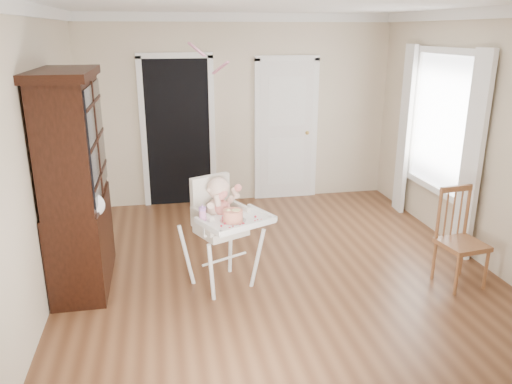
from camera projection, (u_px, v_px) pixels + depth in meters
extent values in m
plane|color=#53311C|center=(278.00, 272.00, 5.34)|extent=(5.00, 5.00, 0.00)
plane|color=white|center=(282.00, 3.00, 4.51)|extent=(5.00, 5.00, 0.00)
plane|color=beige|center=(240.00, 111.00, 7.26)|extent=(4.50, 0.00, 4.50)
plane|color=beige|center=(39.00, 160.00, 4.52)|extent=(0.00, 5.00, 5.00)
plane|color=beige|center=(484.00, 140.00, 5.34)|extent=(0.00, 5.00, 5.00)
cube|color=black|center=(178.00, 134.00, 7.17)|extent=(0.90, 0.03, 2.10)
cube|color=white|center=(143.00, 135.00, 7.08)|extent=(0.08, 0.05, 2.18)
cube|color=white|center=(212.00, 133.00, 7.26)|extent=(0.08, 0.05, 2.18)
cube|color=white|center=(174.00, 55.00, 6.83)|extent=(1.06, 0.05, 0.08)
cube|color=white|center=(286.00, 131.00, 7.47)|extent=(0.80, 0.05, 2.05)
cube|color=white|center=(257.00, 132.00, 7.39)|extent=(0.08, 0.05, 2.13)
cube|color=white|center=(314.00, 130.00, 7.55)|extent=(0.08, 0.05, 2.13)
sphere|color=gold|center=(307.00, 133.00, 7.50)|extent=(0.06, 0.06, 0.06)
cube|color=white|center=(443.00, 122.00, 6.06)|extent=(0.02, 1.20, 1.60)
cube|color=white|center=(449.00, 51.00, 5.80)|extent=(0.06, 1.36, 0.08)
cube|color=white|center=(472.00, 158.00, 5.40)|extent=(0.08, 0.28, 2.30)
cube|color=white|center=(405.00, 131.00, 6.86)|extent=(0.08, 0.28, 2.30)
cylinder|color=white|center=(212.00, 274.00, 4.65)|extent=(0.10, 0.17, 0.66)
cylinder|color=white|center=(257.00, 259.00, 4.95)|extent=(0.17, 0.10, 0.66)
cylinder|color=white|center=(187.00, 256.00, 5.02)|extent=(0.17, 0.10, 0.66)
cylinder|color=white|center=(230.00, 243.00, 5.32)|extent=(0.10, 0.17, 0.66)
cylinder|color=white|center=(225.00, 259.00, 4.94)|extent=(0.47, 0.24, 0.03)
cube|color=silver|center=(221.00, 229.00, 4.89)|extent=(0.55, 0.54, 0.09)
cube|color=silver|center=(202.00, 221.00, 4.73)|extent=(0.20, 0.36, 0.20)
cube|color=silver|center=(238.00, 212.00, 4.97)|extent=(0.20, 0.36, 0.20)
cube|color=silver|center=(210.00, 199.00, 4.95)|extent=(0.41, 0.24, 0.48)
cube|color=white|center=(236.00, 221.00, 4.63)|extent=(0.75, 0.66, 0.03)
cube|color=white|center=(249.00, 226.00, 4.46)|extent=(0.57, 0.29, 0.04)
ellipsoid|color=beige|center=(219.00, 212.00, 4.86)|extent=(0.31, 0.28, 0.31)
sphere|color=beige|center=(218.00, 188.00, 4.79)|extent=(0.28, 0.28, 0.21)
sphere|color=red|center=(222.00, 208.00, 4.79)|extent=(0.16, 0.16, 0.16)
sphere|color=red|center=(221.00, 196.00, 4.72)|extent=(0.08, 0.08, 0.08)
sphere|color=red|center=(238.00, 188.00, 4.82)|extent=(0.07, 0.07, 0.07)
cylinder|color=silver|center=(233.00, 221.00, 4.59)|extent=(0.24, 0.24, 0.01)
cylinder|color=red|center=(233.00, 215.00, 4.57)|extent=(0.18, 0.18, 0.10)
cylinder|color=#F2E08C|center=(236.00, 211.00, 4.56)|extent=(0.08, 0.08, 0.02)
cylinder|color=#CC7CB0|center=(203.00, 215.00, 4.59)|extent=(0.06, 0.06, 0.10)
cylinder|color=#A16ABA|center=(202.00, 209.00, 4.57)|extent=(0.07, 0.07, 0.03)
cone|color=#A16ABA|center=(202.00, 205.00, 4.56)|extent=(0.02, 0.02, 0.04)
cube|color=black|center=(82.00, 241.00, 5.01)|extent=(0.49, 1.18, 0.89)
cube|color=black|center=(70.00, 140.00, 4.69)|extent=(0.45, 1.18, 1.18)
cube|color=black|center=(93.00, 146.00, 4.46)|extent=(0.02, 0.51, 1.04)
cube|color=black|center=(100.00, 133.00, 5.01)|extent=(0.02, 0.51, 1.04)
cube|color=black|center=(63.00, 74.00, 4.50)|extent=(0.53, 1.26, 0.08)
ellipsoid|color=white|center=(94.00, 205.00, 4.57)|extent=(0.20, 0.16, 0.22)
cube|color=brown|center=(462.00, 245.00, 4.96)|extent=(0.45, 0.45, 0.05)
cylinder|color=brown|center=(457.00, 274.00, 4.82)|extent=(0.03, 0.03, 0.43)
cylinder|color=brown|center=(486.00, 269.00, 4.93)|extent=(0.03, 0.03, 0.43)
cylinder|color=brown|center=(434.00, 259.00, 5.14)|extent=(0.03, 0.03, 0.43)
cylinder|color=brown|center=(462.00, 255.00, 5.24)|extent=(0.03, 0.03, 0.43)
cylinder|color=brown|center=(439.00, 214.00, 4.99)|extent=(0.03, 0.03, 0.56)
cylinder|color=brown|center=(467.00, 210.00, 5.10)|extent=(0.03, 0.03, 0.56)
cube|color=brown|center=(456.00, 189.00, 4.97)|extent=(0.37, 0.08, 0.06)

